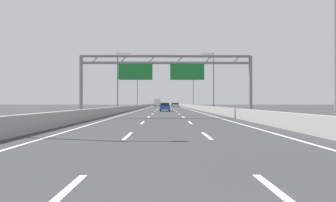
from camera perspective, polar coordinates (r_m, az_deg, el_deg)
The scene contains 53 objects.
ground_plane at distance 101.35m, azimuth -0.52°, elevation -1.16°, with size 260.00×260.00×0.00m, color #38383A.
lane_dash_left_0 at distance 5.34m, azimuth -19.86°, elevation -16.73°, with size 0.16×3.00×0.01m, color white.
lane_dash_left_1 at distance 14.02m, azimuth -7.55°, elevation -6.49°, with size 0.16×3.00×0.01m, color white.
lane_dash_left_2 at distance 22.95m, azimuth -4.82°, elevation -4.08°, with size 0.16×3.00×0.01m, color white.
lane_dash_left_3 at distance 31.92m, azimuth -3.62°, elevation -3.02°, with size 0.16×3.00×0.01m, color white.
lane_dash_left_4 at distance 40.90m, azimuth -2.95°, elevation -2.42°, with size 0.16×3.00×0.01m, color white.
lane_dash_left_5 at distance 49.89m, azimuth -2.52°, elevation -2.04°, with size 0.16×3.00×0.01m, color white.
lane_dash_left_6 at distance 58.88m, azimuth -2.23°, elevation -1.78°, with size 0.16×3.00×0.01m, color white.
lane_dash_left_7 at distance 67.88m, azimuth -2.01°, elevation -1.58°, with size 0.16×3.00×0.01m, color white.
lane_dash_left_8 at distance 76.87m, azimuth -1.84°, elevation -1.43°, with size 0.16×3.00×0.01m, color white.
lane_dash_left_9 at distance 85.87m, azimuth -1.71°, elevation -1.31°, with size 0.16×3.00×0.01m, color white.
lane_dash_left_10 at distance 94.87m, azimuth -1.60°, elevation -1.22°, with size 0.16×3.00×0.01m, color white.
lane_dash_left_11 at distance 103.86m, azimuth -1.51°, elevation -1.14°, with size 0.16×3.00×0.01m, color white.
lane_dash_left_12 at distance 112.86m, azimuth -1.44°, elevation -1.07°, with size 0.16×3.00×0.01m, color white.
lane_dash_left_13 at distance 121.86m, azimuth -1.38°, elevation -1.01°, with size 0.16×3.00×0.01m, color white.
lane_dash_left_14 at distance 130.86m, azimuth -1.32°, elevation -0.97°, with size 0.16×3.00×0.01m, color white.
lane_dash_left_15 at distance 139.86m, azimuth -1.27°, elevation -0.92°, with size 0.16×3.00×0.01m, color white.
lane_dash_left_16 at distance 148.86m, azimuth -1.23°, elevation -0.89°, with size 0.16×3.00×0.01m, color white.
lane_dash_left_17 at distance 157.86m, azimuth -1.19°, elevation -0.85°, with size 0.16×3.00×0.01m, color white.
lane_dash_right_0 at distance 5.42m, azimuth 20.99°, elevation -16.50°, with size 0.16×3.00×0.01m, color white.
lane_dash_right_1 at distance 14.05m, azimuth 7.28°, elevation -6.48°, with size 0.16×3.00×0.01m, color white.
lane_dash_right_2 at distance 22.97m, azimuth 4.20°, elevation -4.08°, with size 0.16×3.00×0.01m, color white.
lane_dash_right_3 at distance 31.93m, azimuth 2.85°, elevation -3.02°, with size 0.16×3.00×0.01m, color white.
lane_dash_right_4 at distance 40.91m, azimuth 2.10°, elevation -2.42°, with size 0.16×3.00×0.01m, color white.
lane_dash_right_5 at distance 49.90m, azimuth 1.61°, elevation -2.04°, with size 0.16×3.00×0.01m, color white.
lane_dash_right_6 at distance 58.89m, azimuth 1.28°, elevation -1.78°, with size 0.16×3.00×0.01m, color white.
lane_dash_right_7 at distance 67.88m, azimuth 1.03°, elevation -1.58°, with size 0.16×3.00×0.01m, color white.
lane_dash_right_8 at distance 76.88m, azimuth 0.84°, elevation -1.43°, with size 0.16×3.00×0.01m, color white.
lane_dash_right_9 at distance 85.87m, azimuth 0.69°, elevation -1.31°, with size 0.16×3.00×0.01m, color white.
lane_dash_right_10 at distance 94.87m, azimuth 0.57°, elevation -1.22°, with size 0.16×3.00×0.01m, color white.
lane_dash_right_11 at distance 103.87m, azimuth 0.47°, elevation -1.14°, with size 0.16×3.00×0.01m, color white.
lane_dash_right_12 at distance 112.87m, azimuth 0.39°, elevation -1.07°, with size 0.16×3.00×0.01m, color white.
lane_dash_right_13 at distance 121.86m, azimuth 0.32°, elevation -1.01°, with size 0.16×3.00×0.01m, color white.
lane_dash_right_14 at distance 130.86m, azimuth 0.25°, elevation -0.97°, with size 0.16×3.00×0.01m, color white.
lane_dash_right_15 at distance 139.86m, azimuth 0.20°, elevation -0.92°, with size 0.16×3.00×0.01m, color white.
lane_dash_right_16 at distance 148.86m, azimuth 0.15°, elevation -0.89°, with size 0.16×3.00×0.01m, color white.
lane_dash_right_17 at distance 157.86m, azimuth 0.11°, elevation -0.85°, with size 0.16×3.00×0.01m, color white.
edge_line_left at distance 89.50m, azimuth -3.87°, elevation -1.27°, with size 0.16×176.00×0.01m, color white.
edge_line_right at distance 89.51m, azimuth 2.85°, elevation -1.27°, with size 0.16×176.00×0.01m, color white.
barrier_left at distance 111.55m, azimuth -4.07°, elevation -0.84°, with size 0.45×220.00×0.95m.
barrier_right at distance 111.56m, azimuth 3.02°, elevation -0.84°, with size 0.45×220.00×0.95m.
sign_gantry at distance 30.56m, azimuth -0.57°, elevation 5.95°, with size 17.31×0.36×6.36m.
streetlamp_left_near at distance 16.06m, azimuth -28.71°, elevation 13.71°, with size 2.58×0.28×9.50m.
streetlamp_right_near at distance 16.16m, azimuth 28.25°, elevation 13.62°, with size 2.58×0.28×9.50m.
streetlamp_left_mid at distance 49.46m, azimuth -9.16°, elevation 4.20°, with size 2.58×0.28×9.50m.
streetlamp_right_mid at distance 49.49m, azimuth 8.25°, elevation 4.19°, with size 2.58×0.28×9.50m.
streetlamp_left_far at distance 84.18m, azimuth -5.60°, elevation 2.34°, with size 2.58×0.28×9.50m.
streetlamp_right_far at distance 84.20m, azimuth 4.58°, elevation 2.34°, with size 2.58×0.28×9.50m.
blue_car at distance 53.68m, azimuth -0.60°, elevation -1.11°, with size 1.75×4.32×1.48m.
black_car at distance 140.97m, azimuth -0.63°, elevation -0.63°, with size 1.85×4.43×1.39m.
silver_car at distance 103.06m, azimuth 1.52°, elevation -0.73°, with size 1.87×4.49×1.45m.
green_car at distance 129.08m, azimuth 1.03°, elevation -0.65°, with size 1.72×4.60×1.42m.
box_truck at distance 131.26m, azimuth -2.00°, elevation -0.22°, with size 2.38×8.48×3.10m.
Camera 1 is at (-0.11, -1.34, 1.52)m, focal length 32.54 mm.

